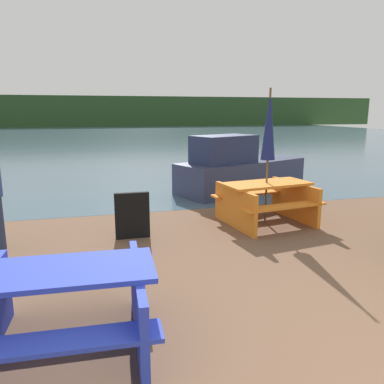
% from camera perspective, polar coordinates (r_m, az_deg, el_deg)
% --- Properties ---
extents(water, '(60.00, 50.00, 0.00)m').
position_cam_1_polar(water, '(32.46, -10.88, 8.43)').
color(water, '#425B6B').
rests_on(water, ground_plane).
extents(far_treeline, '(80.00, 1.60, 4.00)m').
position_cam_1_polar(far_treeline, '(52.37, -12.44, 11.91)').
color(far_treeline, '#284723').
rests_on(far_treeline, water).
extents(picnic_table_blue, '(1.58, 1.44, 0.74)m').
position_cam_1_polar(picnic_table_blue, '(3.45, -18.98, -15.57)').
color(picnic_table_blue, blue).
rests_on(picnic_table_blue, ground_plane).
extents(picnic_table_orange, '(1.76, 1.60, 0.75)m').
position_cam_1_polar(picnic_table_orange, '(6.93, 11.19, -1.04)').
color(picnic_table_orange, orange).
rests_on(picnic_table_orange, ground_plane).
extents(umbrella_navy, '(0.25, 0.25, 2.40)m').
position_cam_1_polar(umbrella_navy, '(6.75, 11.66, 9.88)').
color(umbrella_navy, brown).
rests_on(umbrella_navy, ground_plane).
extents(boat, '(3.74, 2.53, 1.44)m').
position_cam_1_polar(boat, '(9.66, 7.04, 3.34)').
color(boat, '#333856').
rests_on(boat, water).
extents(signboard, '(0.55, 0.08, 0.75)m').
position_cam_1_polar(signboard, '(6.08, -9.09, -3.56)').
color(signboard, black).
rests_on(signboard, ground_plane).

